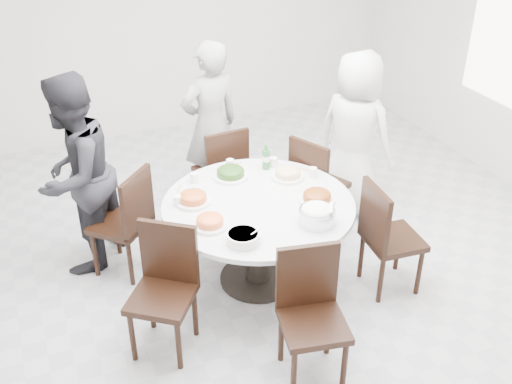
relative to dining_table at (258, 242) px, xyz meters
name	(u,v)px	position (x,y,z in m)	size (l,w,h in m)	color
floor	(257,257)	(0.11, 0.29, -0.38)	(6.00, 6.00, 0.01)	#B8B8BD
wall_back	(157,17)	(0.11, 3.29, 1.02)	(6.00, 0.01, 2.80)	silver
dining_table	(258,242)	(0.00, 0.00, 0.00)	(1.50, 1.50, 0.75)	silver
chair_ne	(320,183)	(0.83, 0.51, 0.10)	(0.42, 0.42, 0.95)	black
chair_n	(220,171)	(0.07, 1.09, 0.10)	(0.42, 0.42, 0.95)	black
chair_nw	(120,222)	(-0.99, 0.58, 0.10)	(0.42, 0.42, 0.95)	black
chair_sw	(161,295)	(-0.92, -0.45, 0.10)	(0.42, 0.42, 0.95)	black
chair_s	(314,322)	(-0.07, -1.09, 0.10)	(0.42, 0.42, 0.95)	black
chair_se	(393,237)	(0.96, -0.48, 0.10)	(0.42, 0.42, 0.95)	black
diner_right	(355,134)	(1.28, 0.71, 0.42)	(0.78, 0.51, 1.60)	white
diner_middle	(211,126)	(0.08, 1.36, 0.45)	(0.60, 0.40, 1.66)	black
diner_left	(75,176)	(-1.26, 0.82, 0.47)	(0.82, 0.64, 1.69)	black
dish_greens	(231,174)	(-0.06, 0.46, 0.41)	(0.29, 0.29, 0.08)	white
dish_pale	(288,174)	(0.38, 0.27, 0.41)	(0.27, 0.27, 0.07)	white
dish_orange	(193,199)	(-0.47, 0.20, 0.41)	(0.27, 0.27, 0.07)	white
dish_redbrown	(317,198)	(0.43, -0.16, 0.41)	(0.28, 0.28, 0.07)	white
dish_tofu	(210,223)	(-0.45, -0.17, 0.41)	(0.26, 0.26, 0.07)	white
rice_bowl	(317,216)	(0.28, -0.43, 0.43)	(0.27, 0.27, 0.12)	silver
soup_bowl	(243,238)	(-0.30, -0.44, 0.41)	(0.24, 0.24, 0.07)	white
beverage_bottle	(266,157)	(0.28, 0.49, 0.49)	(0.06, 0.06, 0.22)	#2A692E
tea_cups	(228,162)	(-0.01, 0.65, 0.42)	(0.07, 0.07, 0.08)	white
chopsticks	(231,164)	(0.03, 0.69, 0.38)	(0.24, 0.04, 0.01)	tan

